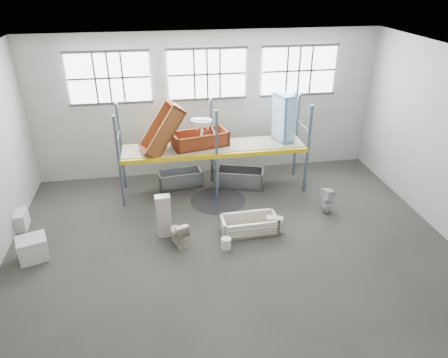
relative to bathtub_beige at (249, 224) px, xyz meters
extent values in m
cube|color=#44403A|center=(-0.61, -0.81, -0.29)|extent=(12.00, 10.00, 0.10)
cube|color=silver|center=(-0.61, -0.81, 4.81)|extent=(12.00, 10.00, 0.10)
cube|color=#9E9D92|center=(-0.61, 4.24, 2.26)|extent=(12.00, 0.10, 5.00)
cube|color=#AFAEA1|center=(-0.61, -5.86, 2.26)|extent=(12.00, 0.10, 5.00)
cube|color=white|center=(-3.81, 4.13, 3.36)|extent=(2.60, 0.04, 1.60)
cube|color=white|center=(-0.61, 4.13, 3.36)|extent=(2.60, 0.04, 1.60)
cube|color=white|center=(2.59, 4.13, 3.36)|extent=(2.60, 0.04, 1.60)
cube|color=slate|center=(-3.61, 2.09, 1.26)|extent=(0.08, 0.08, 3.00)
cube|color=slate|center=(-3.61, 3.29, 1.26)|extent=(0.08, 0.08, 3.00)
cube|color=slate|center=(-0.61, 2.09, 1.26)|extent=(0.08, 0.08, 3.00)
cube|color=slate|center=(-0.61, 3.29, 1.26)|extent=(0.08, 0.08, 3.00)
cube|color=slate|center=(2.39, 2.09, 1.26)|extent=(0.08, 0.08, 3.00)
cube|color=slate|center=(2.39, 3.29, 1.26)|extent=(0.08, 0.08, 3.00)
cube|color=yellow|center=(-0.61, 2.09, 1.26)|extent=(6.00, 0.10, 0.14)
cube|color=yellow|center=(-0.61, 3.29, 1.26)|extent=(6.00, 0.10, 0.14)
cube|color=gray|center=(-0.61, 2.69, 1.34)|extent=(5.90, 1.10, 0.03)
cylinder|color=black|center=(-0.61, 1.89, -0.23)|extent=(1.80, 1.80, 0.00)
cube|color=beige|center=(0.70, -0.17, 0.04)|extent=(0.51, 0.36, 0.44)
imported|color=beige|center=(-0.35, -0.19, -0.08)|extent=(0.50, 0.50, 0.14)
imported|color=beige|center=(-2.04, -0.24, 0.12)|extent=(0.64, 0.79, 0.70)
cube|color=beige|center=(-2.40, 0.22, 0.40)|extent=(0.42, 0.28, 1.27)
imported|color=silver|center=(2.61, 0.62, 0.19)|extent=(0.50, 0.50, 0.84)
imported|color=silver|center=(-1.04, 2.41, 1.86)|extent=(0.75, 0.65, 0.58)
cylinder|color=white|center=(-0.79, -0.68, -0.08)|extent=(0.35, 0.35, 0.31)
cube|color=beige|center=(-5.81, -0.27, 0.07)|extent=(0.87, 0.81, 0.62)
cube|color=beige|center=(-6.64, 1.28, 0.02)|extent=(0.65, 0.65, 0.52)
camera|label=1|loc=(-2.34, -9.65, 6.59)|focal=33.14mm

